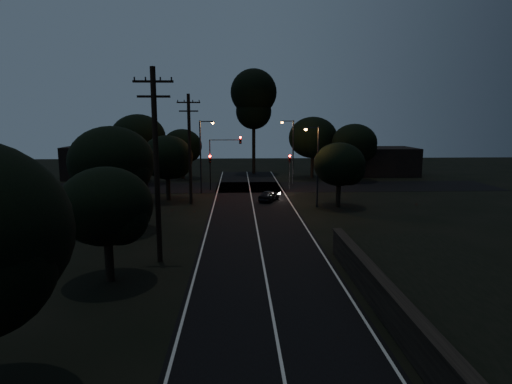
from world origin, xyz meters
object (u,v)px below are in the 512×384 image
utility_pole_mid (156,163)px  signal_right (290,165)px  signal_mast (225,153)px  streetlight_c (316,161)px  signal_left (210,166)px  car (269,196)px  utility_pole_far (190,147)px  streetlight_a (202,152)px  tall_pine (254,99)px  streetlight_b (292,148)px

utility_pole_mid → signal_right: bearing=67.0°
signal_mast → streetlight_c: (8.74, -9.99, 0.01)m
signal_left → signal_mast: (1.69, 0.00, 1.50)m
streetlight_c → car: 6.39m
utility_pole_mid → utility_pole_far: utility_pole_mid is taller
streetlight_a → streetlight_c: size_ratio=1.07×
tall_pine → signal_left: size_ratio=3.76×
streetlight_c → utility_pole_mid: bearing=-128.3°
utility_pole_mid → signal_right: size_ratio=2.68×
utility_pole_far → streetlight_c: 12.05m
utility_pole_far → tall_pine: tall_pine is taller
utility_pole_mid → streetlight_c: utility_pole_mid is taller
utility_pole_far → streetlight_a: 6.10m
tall_pine → streetlight_a: 19.25m
utility_pole_far → signal_right: (10.60, 7.99, -2.65)m
streetlight_a → signal_right: bearing=11.3°
tall_pine → signal_mast: size_ratio=2.46×
streetlight_a → streetlight_b: bearing=29.5°
signal_right → streetlight_a: 10.26m
signal_left → streetlight_b: streetlight_b is taller
tall_pine → utility_pole_mid: bearing=-99.9°
streetlight_a → car: (7.01, -4.93, -4.08)m
utility_pole_far → signal_right: bearing=37.0°
signal_left → car: (6.30, -6.92, -2.28)m
utility_pole_mid → streetlight_c: bearing=51.7°
streetlight_b → utility_pole_mid: bearing=-111.3°
streetlight_b → streetlight_c: (0.52, -14.00, -0.29)m
utility_pole_mid → signal_mast: utility_pole_mid is taller
tall_pine → streetlight_b: tall_pine is taller
utility_pole_mid → car: size_ratio=3.36×
tall_pine → streetlight_c: size_ratio=2.05×
signal_right → signal_mast: bearing=180.0°
signal_mast → car: bearing=-56.3°
streetlight_c → car: streetlight_c is taller
utility_pole_far → streetlight_c: (11.83, -2.00, -1.13)m
signal_left → streetlight_c: 14.52m
car → streetlight_c: bearing=168.2°
tall_pine → car: tall_pine is taller
utility_pole_mid → car: utility_pole_mid is taller
signal_mast → car: (4.62, -6.92, -3.78)m
streetlight_b → signal_mast: bearing=-154.0°
tall_pine → signal_left: 18.03m
utility_pole_mid → signal_right: (10.60, 24.99, -2.90)m
utility_pole_mid → tall_pine: tall_pine is taller
utility_pole_mid → signal_left: utility_pole_mid is taller
streetlight_a → streetlight_b: (10.61, 6.00, 0.00)m
signal_right → signal_left: bearing=180.0°
signal_left → signal_right: 9.20m
signal_right → streetlight_c: size_ratio=0.55×
streetlight_a → streetlight_b: 12.19m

